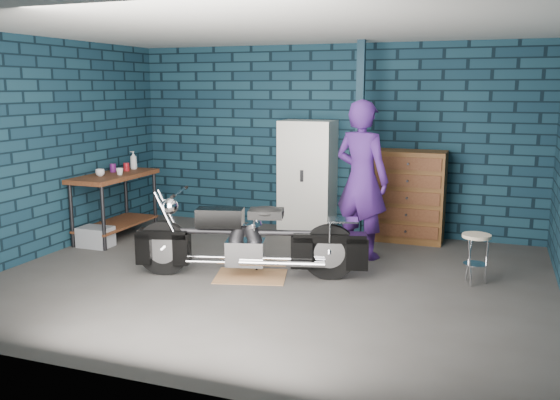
# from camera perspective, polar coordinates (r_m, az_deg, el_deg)

# --- Properties ---
(ground) EXTENTS (6.00, 6.00, 0.00)m
(ground) POSITION_cam_1_polar(r_m,az_deg,el_deg) (6.63, -1.06, -7.59)
(ground) COLOR #454240
(ground) RESTS_ON ground
(room_walls) EXTENTS (6.02, 5.01, 2.71)m
(room_walls) POSITION_cam_1_polar(r_m,az_deg,el_deg) (6.81, 0.58, 9.21)
(room_walls) COLOR #102735
(room_walls) RESTS_ON ground
(support_post) EXTENTS (0.10, 0.10, 2.70)m
(support_post) POSITION_cam_1_polar(r_m,az_deg,el_deg) (8.04, 7.63, 5.41)
(support_post) COLOR #112836
(support_post) RESTS_ON ground
(workbench) EXTENTS (0.60, 1.40, 0.91)m
(workbench) POSITION_cam_1_polar(r_m,az_deg,el_deg) (8.60, -15.54, -0.57)
(workbench) COLOR brown
(workbench) RESTS_ON ground
(drip_mat) EXTENTS (0.91, 0.77, 0.01)m
(drip_mat) POSITION_cam_1_polar(r_m,az_deg,el_deg) (6.71, -2.84, -7.34)
(drip_mat) COLOR #956941
(drip_mat) RESTS_ON ground
(motorcycle) EXTENTS (2.29, 1.14, 0.97)m
(motorcycle) POSITION_cam_1_polar(r_m,az_deg,el_deg) (6.58, -2.88, -3.34)
(motorcycle) COLOR black
(motorcycle) RESTS_ON ground
(person) EXTENTS (0.82, 0.67, 1.95)m
(person) POSITION_cam_1_polar(r_m,az_deg,el_deg) (7.35, 7.86, 1.95)
(person) COLOR #3E1C69
(person) RESTS_ON ground
(storage_bin) EXTENTS (0.43, 0.30, 0.27)m
(storage_bin) POSITION_cam_1_polar(r_m,az_deg,el_deg) (8.27, -17.32, -3.40)
(storage_bin) COLOR gray
(storage_bin) RESTS_ON ground
(locker) EXTENTS (0.76, 0.54, 1.63)m
(locker) POSITION_cam_1_polar(r_m,az_deg,el_deg) (8.58, 2.65, 2.22)
(locker) COLOR silver
(locker) RESTS_ON ground
(tool_chest) EXTENTS (0.94, 0.52, 1.25)m
(tool_chest) POSITION_cam_1_polar(r_m,az_deg,el_deg) (8.30, 12.35, 0.36)
(tool_chest) COLOR brown
(tool_chest) RESTS_ON ground
(shop_stool) EXTENTS (0.33, 0.33, 0.55)m
(shop_stool) POSITION_cam_1_polar(r_m,az_deg,el_deg) (6.73, 18.27, -5.43)
(shop_stool) COLOR beige
(shop_stool) RESTS_ON ground
(cup_a) EXTENTS (0.15, 0.15, 0.10)m
(cup_a) POSITION_cam_1_polar(r_m,az_deg,el_deg) (8.36, -16.93, 2.54)
(cup_a) COLOR beige
(cup_a) RESTS_ON workbench
(cup_b) EXTENTS (0.13, 0.13, 0.09)m
(cup_b) POSITION_cam_1_polar(r_m,az_deg,el_deg) (8.40, -15.17, 2.66)
(cup_b) COLOR beige
(cup_b) RESTS_ON workbench
(mug_purple) EXTENTS (0.09, 0.09, 0.12)m
(mug_purple) POSITION_cam_1_polar(r_m,az_deg,el_deg) (8.72, -15.78, 2.99)
(mug_purple) COLOR #58175F
(mug_purple) RESTS_ON workbench
(mug_red) EXTENTS (0.11, 0.11, 0.12)m
(mug_red) POSITION_cam_1_polar(r_m,az_deg,el_deg) (8.78, -14.56, 3.10)
(mug_red) COLOR #A3151F
(mug_red) RESTS_ON workbench
(bottle) EXTENTS (0.13, 0.13, 0.26)m
(bottle) POSITION_cam_1_polar(r_m,az_deg,el_deg) (8.95, -13.92, 3.75)
(bottle) COLOR gray
(bottle) RESTS_ON workbench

